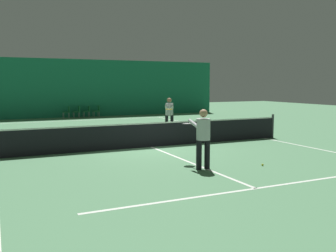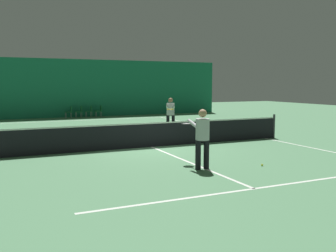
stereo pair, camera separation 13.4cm
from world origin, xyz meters
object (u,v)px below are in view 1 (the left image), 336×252
object	(u,v)px
courtside_chair_0	(67,111)
courtside_chair_2	(87,111)
player_near	(203,134)
courtside_chair_3	(97,110)
courtside_chair_1	(77,111)
tennis_net	(151,134)
tennis_ball	(263,165)
player_far	(169,112)

from	to	relation	value
courtside_chair_0	courtside_chair_2	size ratio (longest dim) A/B	1.00
courtside_chair_2	player_near	bearing A→B (deg)	-2.70
courtside_chair_3	player_near	bearing A→B (deg)	-4.98
courtside_chair_0	courtside_chair_1	size ratio (longest dim) A/B	1.00
tennis_net	tennis_ball	bearing A→B (deg)	-69.15
tennis_ball	player_near	bearing A→B (deg)	166.72
courtside_chair_0	tennis_ball	xyz separation A→B (m)	(2.42, -18.64, -0.45)
player_near	courtside_chair_2	world-z (taller)	player_near
player_far	courtside_chair_1	distance (m)	10.54
player_far	tennis_ball	size ratio (longest dim) A/B	26.21
player_near	courtside_chair_1	world-z (taller)	player_near
player_far	courtside_chair_2	bearing A→B (deg)	-144.00
tennis_net	player_near	world-z (taller)	player_near
courtside_chair_1	courtside_chair_2	bearing A→B (deg)	90.00
courtside_chair_3	tennis_ball	xyz separation A→B (m)	(0.23, -18.64, -0.45)
player_near	courtside_chair_2	bearing A→B (deg)	-2.02
courtside_chair_2	courtside_chair_3	xyz separation A→B (m)	(0.73, 0.00, 0.00)
courtside_chair_0	player_near	bearing A→B (deg)	1.88
courtside_chair_0	tennis_ball	size ratio (longest dim) A/B	12.73
player_far	courtside_chair_3	distance (m)	10.28
tennis_net	player_near	bearing A→B (deg)	-91.40
courtside_chair_2	tennis_ball	world-z (taller)	courtside_chair_2
player_far	courtside_chair_1	xyz separation A→B (m)	(-2.59, 10.20, -0.52)
courtside_chair_2	player_far	bearing A→B (deg)	10.36
tennis_net	courtside_chair_1	world-z (taller)	tennis_net
courtside_chair_1	courtside_chair_3	size ratio (longest dim) A/B	1.00
courtside_chair_3	courtside_chair_2	bearing A→B (deg)	-90.00
player_near	courtside_chair_1	bearing A→B (deg)	0.27
courtside_chair_3	tennis_net	bearing A→B (deg)	-6.01
player_near	courtside_chair_3	bearing A→B (deg)	-4.30
player_far	courtside_chair_1	bearing A→B (deg)	-140.09
courtside_chair_2	courtside_chair_1	bearing A→B (deg)	-90.00
courtside_chair_3	tennis_ball	world-z (taller)	courtside_chair_3
courtside_chair_1	courtside_chair_3	world-z (taller)	same
player_near	courtside_chair_2	size ratio (longest dim) A/B	2.05
courtside_chair_1	player_far	bearing A→B (deg)	14.26
courtside_chair_1	courtside_chair_3	xyz separation A→B (m)	(1.46, 0.00, 0.00)
courtside_chair_0	courtside_chair_2	distance (m)	1.46
courtside_chair_0	player_far	bearing A→B (deg)	18.04
player_far	courtside_chair_2	distance (m)	10.38
courtside_chair_3	courtside_chair_0	bearing A→B (deg)	-90.00
player_far	courtside_chair_0	distance (m)	10.74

